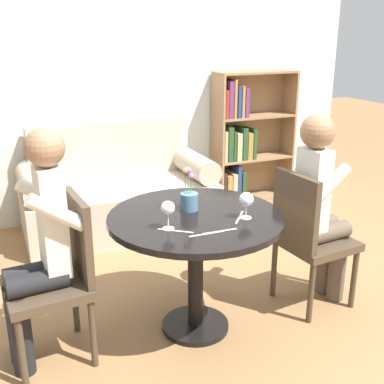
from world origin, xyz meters
TOP-DOWN VIEW (x-y plane):
  - ground_plane at (0.00, 0.00)m, footprint 16.00×16.00m
  - back_wall at (0.00, 2.11)m, footprint 5.20×0.05m
  - round_table at (0.00, 0.00)m, footprint 0.98×0.98m
  - couch at (0.00, 1.68)m, footprint 1.64×0.80m
  - bookshelf_right at (1.40, 1.95)m, footprint 0.85×0.28m
  - chair_left at (-0.75, 0.07)m, footprint 0.45×0.45m
  - chair_right at (0.75, -0.04)m, footprint 0.46×0.46m
  - person_left at (-0.84, 0.06)m, footprint 0.43×0.36m
  - person_right at (0.84, -0.03)m, footprint 0.44×0.36m
  - wine_glass_left at (-0.21, -0.12)m, footprint 0.07×0.07m
  - wine_glass_right at (0.23, -0.15)m, footprint 0.08×0.08m
  - flower_vase at (0.00, 0.09)m, footprint 0.10×0.10m
  - knife_left_setting at (0.02, -0.26)m, footprint 0.19×0.02m
  - fork_left_setting at (0.21, -0.13)m, footprint 0.13×0.15m
  - knife_right_setting at (-0.06, -0.26)m, footprint 0.19×0.02m
  - fork_right_setting at (-0.19, -0.16)m, footprint 0.16×0.13m

SIDE VIEW (x-z plane):
  - ground_plane at x=0.00m, z-range 0.00..0.00m
  - couch at x=0.00m, z-range -0.15..0.77m
  - chair_left at x=-0.75m, z-range 0.04..0.94m
  - chair_right at x=0.75m, z-range 0.04..0.94m
  - round_table at x=0.00m, z-range 0.23..0.95m
  - bookshelf_right at x=1.40m, z-range -0.02..1.30m
  - person_left at x=-0.84m, z-range 0.03..1.30m
  - person_right at x=0.84m, z-range 0.04..1.29m
  - knife_left_setting at x=0.02m, z-range 0.73..0.73m
  - fork_left_setting at x=0.21m, z-range 0.73..0.73m
  - knife_right_setting at x=-0.06m, z-range 0.73..0.73m
  - fork_right_setting at x=-0.19m, z-range 0.73..0.73m
  - flower_vase at x=0.00m, z-range 0.67..0.92m
  - wine_glass_right at x=0.23m, z-range 0.76..0.90m
  - wine_glass_left at x=-0.21m, z-range 0.76..0.91m
  - back_wall at x=0.00m, z-range 0.00..2.70m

